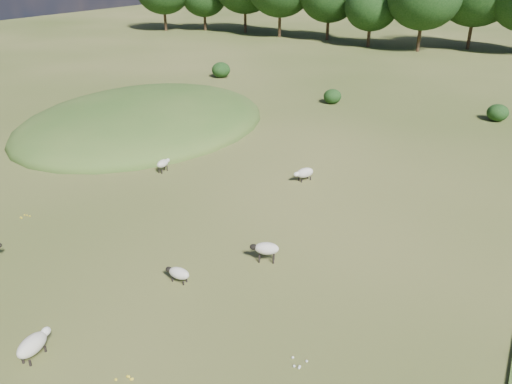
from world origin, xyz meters
TOP-DOWN VIEW (x-y plane):
  - ground at (0.00, 20.00)m, footprint 160.00×160.00m
  - mound at (-12.00, 12.00)m, footprint 16.00×20.00m
  - shrubs at (-5.27, 26.21)m, footprint 27.63×5.35m
  - sheep_0 at (2.35, -2.45)m, footprint 1.04×0.49m
  - sheep_1 at (4.52, 0.38)m, footprint 1.22×0.86m
  - sheep_2 at (2.50, 8.41)m, footprint 0.98×1.29m
  - sheep_3 at (0.95, -7.73)m, footprint 0.73×1.35m
  - sheep_5 at (-4.94, 5.56)m, footprint 0.45×1.01m

SIDE VIEW (x-z plane):
  - ground at x=0.00m, z-range 0.00..0.00m
  - mound at x=-12.00m, z-range -2.00..2.00m
  - sheep_0 at x=2.35m, z-range 0.08..0.67m
  - sheep_2 at x=2.50m, z-range 0.09..0.82m
  - sheep_3 at x=0.95m, z-range 0.10..0.86m
  - sheep_5 at x=-4.94m, z-range 0.15..0.88m
  - sheep_1 at x=4.52m, z-range 0.17..1.02m
  - shrubs at x=-5.27m, z-range -0.07..1.44m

